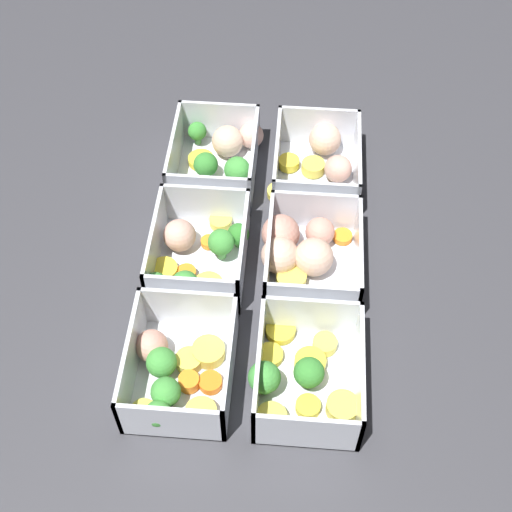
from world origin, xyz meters
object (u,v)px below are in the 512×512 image
object	(u,v)px
container_near_center	(302,252)
container_far_center	(196,253)
container_near_left	(302,376)
container_far_left	(176,370)
container_near_right	(319,164)
container_far_right	(221,156)

from	to	relation	value
container_near_center	container_far_center	size ratio (longest dim) A/B	0.98
container_near_left	container_far_center	xyz separation A→B (m)	(0.17, 0.15, 0.00)
container_near_left	container_far_left	size ratio (longest dim) A/B	1.08
container_near_center	container_far_left	xyz separation A→B (m)	(-0.19, 0.14, -0.00)
container_near_right	container_far_left	world-z (taller)	same
container_far_right	container_near_right	bearing A→B (deg)	-91.32
container_near_center	container_far_left	distance (m)	0.23
container_near_center	container_far_center	world-z (taller)	same
container_near_center	container_near_left	bearing A→B (deg)	-177.61
container_far_center	container_far_right	world-z (taller)	same
container_near_right	container_near_center	bearing A→B (deg)	173.58
container_far_left	container_far_right	world-z (taller)	same
container_near_left	container_near_center	xyz separation A→B (m)	(0.18, 0.01, 0.00)
container_near_right	container_far_right	bearing A→B (deg)	88.68
container_near_center	container_near_right	xyz separation A→B (m)	(0.17, -0.02, -0.00)
container_near_left	container_near_center	size ratio (longest dim) A/B	1.04
container_near_left	container_far_left	world-z (taller)	same
container_far_left	container_far_center	distance (m)	0.17
container_near_right	container_far_right	xyz separation A→B (m)	(0.00, 0.14, 0.00)
container_near_center	container_near_right	size ratio (longest dim) A/B	1.01
container_near_right	container_far_center	world-z (taller)	same
container_near_center	container_near_right	world-z (taller)	same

